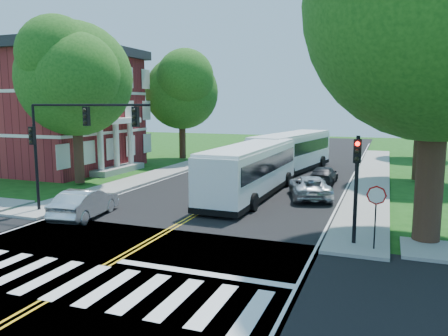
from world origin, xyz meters
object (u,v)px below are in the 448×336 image
at_px(suv, 310,187).
at_px(dark_sedan, 324,175).
at_px(bus_lead, 251,169).
at_px(hatchback, 85,203).
at_px(signal_ne, 356,175).
at_px(bus_follow, 292,152).
at_px(signal_nw, 69,132).

distance_m(suv, dark_sedan, 5.31).
bearing_deg(bus_lead, hatchback, 52.99).
xyz_separation_m(signal_ne, bus_follow, (-6.53, 18.92, -1.20)).
xyz_separation_m(hatchback, dark_sedan, (10.12, 14.20, -0.12)).
distance_m(signal_nw, bus_lead, 11.17).
height_order(signal_ne, bus_lead, signal_ne).
height_order(signal_nw, bus_follow, signal_nw).
height_order(signal_nw, hatchback, signal_nw).
relative_size(signal_nw, bus_follow, 0.54).
relative_size(bus_lead, hatchback, 2.78).
xyz_separation_m(bus_follow, suv, (3.24, -10.06, -1.06)).
relative_size(bus_follow, dark_sedan, 3.03).
relative_size(signal_nw, suv, 1.43).
xyz_separation_m(bus_follow, dark_sedan, (3.38, -4.75, -1.13)).
height_order(bus_lead, suv, bus_lead).
bearing_deg(hatchback, bus_follow, -117.71).
height_order(bus_follow, hatchback, bus_follow).
bearing_deg(suv, signal_ne, 94.49).
bearing_deg(signal_ne, hatchback, -179.84).
xyz_separation_m(signal_nw, bus_lead, (7.19, 8.13, -2.65)).
distance_m(signal_ne, hatchback, 13.45).
bearing_deg(dark_sedan, bus_follow, -54.62).
height_order(bus_lead, hatchback, bus_lead).
bearing_deg(signal_ne, signal_nw, -179.95).
xyz_separation_m(signal_ne, suv, (-3.29, 8.86, -2.26)).
xyz_separation_m(bus_lead, dark_sedan, (3.71, 6.05, -1.09)).
xyz_separation_m(bus_lead, bus_follow, (0.33, 10.80, 0.04)).
bearing_deg(bus_lead, signal_ne, 131.35).
height_order(signal_ne, hatchback, signal_ne).
relative_size(signal_ne, dark_sedan, 1.02).
distance_m(signal_ne, bus_lead, 10.70).
bearing_deg(bus_follow, bus_lead, 97.50).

